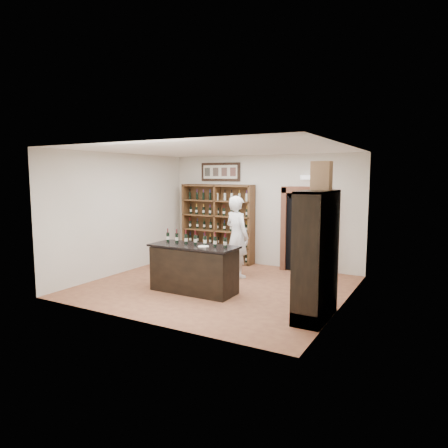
{
  "coord_description": "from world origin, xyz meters",
  "views": [
    {
      "loc": [
        4.37,
        -7.47,
        2.45
      ],
      "look_at": [
        0.03,
        0.3,
        1.36
      ],
      "focal_mm": 32.0,
      "sensor_mm": 36.0,
      "label": 1
    }
  ],
  "objects": [
    {
      "name": "floor",
      "position": [
        0.0,
        0.0,
        0.0
      ],
      "size": [
        5.5,
        5.5,
        0.0
      ],
      "primitive_type": "plane",
      "color": "#9A623D",
      "rests_on": "ground"
    },
    {
      "name": "ceiling",
      "position": [
        0.0,
        0.0,
        3.0
      ],
      "size": [
        5.5,
        5.5,
        0.0
      ],
      "primitive_type": "plane",
      "rotation": [
        3.14,
        0.0,
        0.0
      ],
      "color": "white",
      "rests_on": "wall_back"
    },
    {
      "name": "wall_back",
      "position": [
        0.0,
        2.5,
        1.5
      ],
      "size": [
        5.5,
        0.04,
        3.0
      ],
      "primitive_type": "cube",
      "color": "beige",
      "rests_on": "ground"
    },
    {
      "name": "wall_left",
      "position": [
        -2.75,
        0.0,
        1.5
      ],
      "size": [
        0.04,
        5.0,
        3.0
      ],
      "primitive_type": "cube",
      "color": "beige",
      "rests_on": "ground"
    },
    {
      "name": "wall_right",
      "position": [
        2.75,
        0.0,
        1.5
      ],
      "size": [
        0.04,
        5.0,
        3.0
      ],
      "primitive_type": "cube",
      "color": "beige",
      "rests_on": "ground"
    },
    {
      "name": "wine_shelf",
      "position": [
        -1.3,
        2.33,
        1.1
      ],
      "size": [
        2.2,
        0.38,
        2.2
      ],
      "color": "brown",
      "rests_on": "ground"
    },
    {
      "name": "framed_picture",
      "position": [
        -1.3,
        2.47,
        2.55
      ],
      "size": [
        1.25,
        0.04,
        0.52
      ],
      "primitive_type": "cube",
      "color": "black",
      "rests_on": "wall_back"
    },
    {
      "name": "arched_doorway",
      "position": [
        1.25,
        2.33,
        1.14
      ],
      "size": [
        1.17,
        0.35,
        2.17
      ],
      "color": "black",
      "rests_on": "ground"
    },
    {
      "name": "emergency_light",
      "position": [
        1.25,
        2.42,
        2.4
      ],
      "size": [
        0.3,
        0.1,
        0.1
      ],
      "primitive_type": "cube",
      "color": "white",
      "rests_on": "wall_back"
    },
    {
      "name": "tasting_counter",
      "position": [
        -0.2,
        -0.6,
        0.49
      ],
      "size": [
        1.88,
        0.78,
        1.0
      ],
      "color": "black",
      "rests_on": "ground"
    },
    {
      "name": "counter_bottle_0",
      "position": [
        -0.92,
        -0.53,
        1.11
      ],
      "size": [
        0.07,
        0.07,
        0.3
      ],
      "color": "black",
      "rests_on": "tasting_counter"
    },
    {
      "name": "counter_bottle_1",
      "position": [
        -0.68,
        -0.53,
        1.11
      ],
      "size": [
        0.07,
        0.07,
        0.3
      ],
      "color": "black",
      "rests_on": "tasting_counter"
    },
    {
      "name": "counter_bottle_2",
      "position": [
        -0.44,
        -0.53,
        1.11
      ],
      "size": [
        0.07,
        0.07,
        0.3
      ],
      "color": "black",
      "rests_on": "tasting_counter"
    },
    {
      "name": "counter_bottle_3",
      "position": [
        -0.2,
        -0.53,
        1.11
      ],
      "size": [
        0.07,
        0.07,
        0.3
      ],
      "color": "black",
      "rests_on": "tasting_counter"
    },
    {
      "name": "counter_bottle_4",
      "position": [
        0.04,
        -0.53,
        1.11
      ],
      "size": [
        0.07,
        0.07,
        0.3
      ],
      "color": "black",
      "rests_on": "tasting_counter"
    },
    {
      "name": "counter_bottle_5",
      "position": [
        0.28,
        -0.53,
        1.11
      ],
      "size": [
        0.07,
        0.07,
        0.3
      ],
      "color": "black",
      "rests_on": "tasting_counter"
    },
    {
      "name": "counter_bottle_6",
      "position": [
        0.52,
        -0.53,
        1.11
      ],
      "size": [
        0.07,
        0.07,
        0.3
      ],
      "color": "black",
      "rests_on": "tasting_counter"
    },
    {
      "name": "side_cabinet",
      "position": [
        2.52,
        -0.9,
        0.75
      ],
      "size": [
        0.48,
        1.2,
        2.2
      ],
      "color": "black",
      "rests_on": "ground"
    },
    {
      "name": "shopkeeper",
      "position": [
        0.01,
        0.97,
        0.98
      ],
      "size": [
        0.84,
        0.7,
        1.97
      ],
      "primitive_type": "imported",
      "rotation": [
        0.0,
        0.0,
        2.76
      ],
      "color": "white",
      "rests_on": "ground"
    },
    {
      "name": "plate",
      "position": [
        0.09,
        -0.68,
        1.01
      ],
      "size": [
        0.23,
        0.23,
        0.02
      ],
      "primitive_type": "cylinder",
      "color": "beige",
      "rests_on": "tasting_counter"
    },
    {
      "name": "wine_crate",
      "position": [
        2.49,
        -0.71,
        2.45
      ],
      "size": [
        0.37,
        0.21,
        0.49
      ],
      "primitive_type": "cube",
      "rotation": [
        0.0,
        0.0,
        -0.19
      ],
      "color": "#A17B55",
      "rests_on": "side_cabinet"
    }
  ]
}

